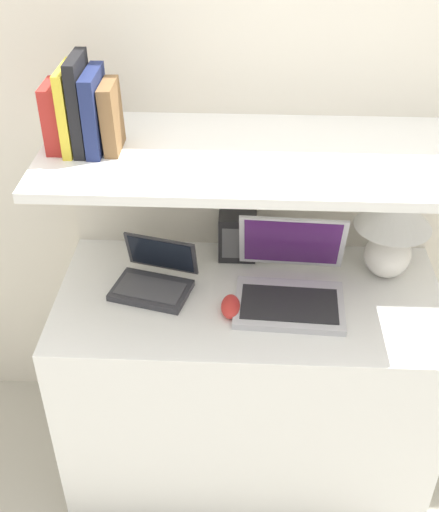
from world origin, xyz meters
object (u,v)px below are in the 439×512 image
at_px(laptop_large, 290,283).
at_px(router_box, 237,237).
at_px(laptop_small, 154,279).
at_px(computer_mouse, 231,306).
at_px(book_yellow, 69,109).
at_px(book_red, 55,117).
at_px(table_lamp, 393,223).
at_px(book_black, 80,104).
at_px(book_brown, 111,117).
at_px(book_navy, 95,111).

relative_size(laptop_large, router_box, 2.13).
distance_m(laptop_small, computer_mouse, 0.26).
bearing_deg(book_yellow, computer_mouse, -17.70).
distance_m(computer_mouse, book_red, 0.72).
relative_size(table_lamp, book_black, 1.20).
xyz_separation_m(laptop_large, book_red, (-0.65, 0.06, 0.49)).
bearing_deg(router_box, book_red, -164.25).
xyz_separation_m(book_red, book_brown, (0.15, 0.00, 0.00)).
bearing_deg(book_brown, book_red, 180.00).
relative_size(table_lamp, laptop_small, 1.13).
height_order(book_navy, book_brown, book_navy).
distance_m(laptop_small, book_black, 0.57).
bearing_deg(computer_mouse, book_navy, 159.23).
distance_m(laptop_large, book_black, 0.79).
bearing_deg(computer_mouse, book_yellow, 162.30).
xyz_separation_m(computer_mouse, book_brown, (-0.33, 0.14, 0.53)).
height_order(table_lamp, laptop_small, table_lamp).
bearing_deg(laptop_small, book_brown, 157.10).
distance_m(computer_mouse, book_yellow, 0.71).
bearing_deg(book_brown, laptop_small, -22.90).
bearing_deg(book_black, book_navy, 0.00).
bearing_deg(book_brown, book_yellow, 180.00).
relative_size(table_lamp, book_brown, 1.63).
height_order(table_lamp, book_yellow, book_yellow).
height_order(laptop_small, book_black, book_black).
distance_m(table_lamp, book_brown, 0.89).
height_order(laptop_small, book_red, book_red).
bearing_deg(book_navy, book_brown, 0.00).
xyz_separation_m(router_box, book_red, (-0.49, -0.14, 0.46)).
bearing_deg(computer_mouse, book_brown, 156.81).
relative_size(book_red, book_yellow, 0.80).
bearing_deg(book_navy, book_red, 180.00).
relative_size(laptop_small, book_brown, 1.44).
height_order(router_box, book_red, book_red).
height_order(table_lamp, book_navy, book_navy).
bearing_deg(computer_mouse, router_box, 87.40).
distance_m(book_red, book_yellow, 0.05).
relative_size(book_red, book_black, 0.72).
bearing_deg(book_red, computer_mouse, -16.29).
relative_size(laptop_small, book_red, 1.48).
bearing_deg(book_yellow, book_red, 180.00).
relative_size(laptop_large, laptop_small, 1.26).
xyz_separation_m(laptop_large, book_yellow, (-0.61, 0.06, 0.51)).
xyz_separation_m(table_lamp, book_brown, (-0.81, -0.07, 0.35)).
distance_m(table_lamp, router_box, 0.49).
bearing_deg(router_box, laptop_small, -144.81).
relative_size(computer_mouse, book_yellow, 0.47).
relative_size(book_red, book_brown, 0.97).
bearing_deg(table_lamp, book_red, -175.91).
xyz_separation_m(router_box, book_black, (-0.42, -0.14, 0.50)).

